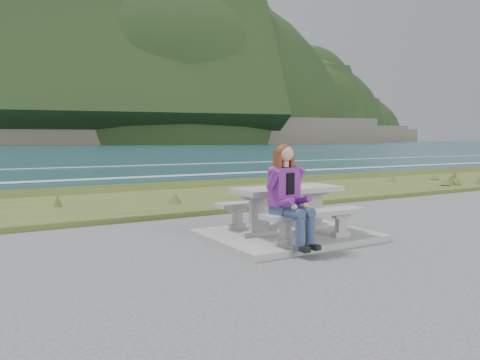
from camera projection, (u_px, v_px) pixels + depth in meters
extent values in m
cube|color=#9F9E9A|center=(287.00, 235.00, 7.72)|extent=(2.60, 2.10, 0.10)
cube|color=#9F9E9A|center=(259.00, 233.00, 7.44)|extent=(0.62, 0.12, 0.08)
cube|color=#9F9E9A|center=(259.00, 215.00, 7.41)|extent=(0.34, 0.09, 0.51)
cube|color=#9F9E9A|center=(259.00, 196.00, 7.39)|extent=(0.62, 0.12, 0.08)
cube|color=#9F9E9A|center=(313.00, 227.00, 7.98)|extent=(0.62, 0.12, 0.08)
cube|color=#9F9E9A|center=(313.00, 210.00, 7.96)|extent=(0.34, 0.09, 0.51)
cube|color=#9F9E9A|center=(313.00, 192.00, 7.93)|extent=(0.62, 0.12, 0.08)
cube|color=#9F9E9A|center=(287.00, 190.00, 7.65)|extent=(1.80, 0.75, 0.08)
cube|color=#9F9E9A|center=(285.00, 241.00, 6.84)|extent=(0.30, 0.12, 0.08)
cube|color=#9F9E9A|center=(285.00, 231.00, 6.82)|extent=(0.17, 0.09, 0.22)
cube|color=#9F9E9A|center=(285.00, 221.00, 6.81)|extent=(0.30, 0.12, 0.08)
cube|color=#9F9E9A|center=(341.00, 234.00, 7.38)|extent=(0.30, 0.12, 0.08)
cube|color=#9F9E9A|center=(341.00, 225.00, 7.37)|extent=(0.17, 0.09, 0.22)
cube|color=#9F9E9A|center=(341.00, 215.00, 7.35)|extent=(0.30, 0.12, 0.08)
cube|color=#9F9E9A|center=(314.00, 213.00, 7.08)|extent=(1.80, 0.35, 0.07)
cube|color=#9F9E9A|center=(237.00, 226.00, 8.04)|extent=(0.30, 0.12, 0.08)
cube|color=#9F9E9A|center=(237.00, 218.00, 8.03)|extent=(0.17, 0.09, 0.22)
cube|color=#9F9E9A|center=(237.00, 209.00, 8.01)|extent=(0.30, 0.12, 0.08)
cube|color=#9F9E9A|center=(288.00, 221.00, 8.58)|extent=(0.30, 0.12, 0.08)
cube|color=#9F9E9A|center=(288.00, 213.00, 8.57)|extent=(0.17, 0.09, 0.22)
cube|color=#9F9E9A|center=(288.00, 204.00, 8.56)|extent=(0.30, 0.12, 0.08)
cube|color=#9F9E9A|center=(264.00, 202.00, 8.28)|extent=(1.80, 0.35, 0.07)
cube|color=#33491B|center=(172.00, 203.00, 12.02)|extent=(160.00, 4.50, 0.22)
cube|color=brown|center=(136.00, 192.00, 14.51)|extent=(160.00, 0.80, 2.20)
cube|color=white|center=(92.00, 219.00, 19.91)|extent=(220.00, 3.00, 0.06)
cube|color=white|center=(60.00, 198.00, 26.78)|extent=(220.00, 2.00, 0.06)
cube|color=white|center=(34.00, 182.00, 37.10)|extent=(220.00, 1.40, 0.06)
cube|color=white|center=(14.00, 169.00, 52.57)|extent=(220.00, 1.00, 0.06)
cube|color=brown|center=(169.00, 132.00, 356.21)|extent=(296.14, 193.70, 18.00)
ellipsoid|color=black|center=(169.00, 128.00, 355.95)|extent=(311.77, 210.10, 221.07)
cube|color=brown|center=(297.00, 134.00, 529.25)|extent=(224.66, 148.06, 18.00)
ellipsoid|color=black|center=(297.00, 132.00, 528.99)|extent=(236.23, 161.33, 169.05)
cube|color=brown|center=(342.00, 135.00, 695.77)|extent=(197.87, 126.05, 18.00)
ellipsoid|color=black|center=(342.00, 133.00, 695.51)|extent=(207.79, 137.80, 123.54)
cube|color=navy|center=(296.00, 227.00, 6.63)|extent=(0.47, 0.78, 0.57)
cube|color=#752388|center=(284.00, 186.00, 6.78)|extent=(0.45, 0.29, 0.55)
sphere|color=#D6A786|center=(285.00, 153.00, 6.72)|extent=(0.23, 0.23, 0.23)
sphere|color=#512C12|center=(284.00, 153.00, 6.74)|extent=(0.26, 0.26, 0.26)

